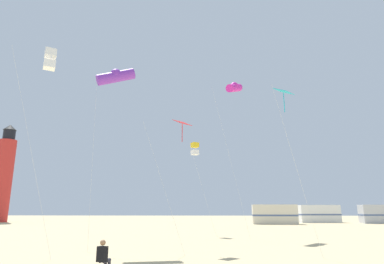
# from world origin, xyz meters

# --- Properties ---
(kite_flyer_standing) EXTENTS (0.45, 0.56, 1.16)m
(kite_flyer_standing) POSITION_xyz_m (-1.09, 5.15, 0.61)
(kite_flyer_standing) COLOR black
(kite_flyer_standing) RESTS_ON ground
(kite_diamond_cyan) EXTENTS (1.96, 1.69, 8.72)m
(kite_diamond_cyan) POSITION_xyz_m (6.93, 10.02, 8.18)
(kite_diamond_cyan) COLOR silver
(kite_diamond_cyan) RESTS_ON ground
(kite_box_gold) EXTENTS (2.23, 2.23, 8.21)m
(kite_box_gold) POSITION_xyz_m (1.74, 22.67, 7.62)
(kite_box_gold) COLOR silver
(kite_box_gold) RESTS_ON ground
(kite_diamond_scarlet) EXTENTS (2.94, 2.94, 7.53)m
(kite_diamond_scarlet) POSITION_xyz_m (1.17, 12.04, 7.05)
(kite_diamond_scarlet) COLOR silver
(kite_diamond_scarlet) RESTS_ON ground
(kite_tube_magenta) EXTENTS (2.97, 3.34, 13.55)m
(kite_tube_magenta) POSITION_xyz_m (5.35, 20.63, 12.84)
(kite_tube_magenta) COLOR silver
(kite_tube_magenta) RESTS_ON ground
(kite_tube_violet) EXTENTS (2.71, 2.24, 11.24)m
(kite_tube_violet) POSITION_xyz_m (-3.11, 12.40, 10.54)
(kite_tube_violet) COLOR silver
(kite_tube_violet) RESTS_ON ground
(kite_box_white) EXTENTS (2.88, 2.08, 10.92)m
(kite_box_white) POSITION_xyz_m (-6.03, 9.47, 10.33)
(kite_box_white) COLOR silver
(kite_box_white) RESTS_ON ground
(lighthouse_distant) EXTENTS (2.80, 2.80, 16.80)m
(lighthouse_distant) POSITION_xyz_m (-31.81, 47.90, 7.84)
(lighthouse_distant) COLOR red
(lighthouse_distant) RESTS_ON ground
(rv_van_cream) EXTENTS (6.59, 2.81, 2.80)m
(rv_van_cream) POSITION_xyz_m (12.98, 42.61, 1.39)
(rv_van_cream) COLOR beige
(rv_van_cream) RESTS_ON ground
(rv_van_white) EXTENTS (6.48, 2.46, 2.80)m
(rv_van_white) POSITION_xyz_m (21.54, 48.62, 1.39)
(rv_van_white) COLOR white
(rv_van_white) RESTS_ON ground
(rv_van_silver) EXTENTS (6.57, 2.74, 2.80)m
(rv_van_silver) POSITION_xyz_m (30.14, 45.43, 1.39)
(rv_van_silver) COLOR #B7BABF
(rv_van_silver) RESTS_ON ground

